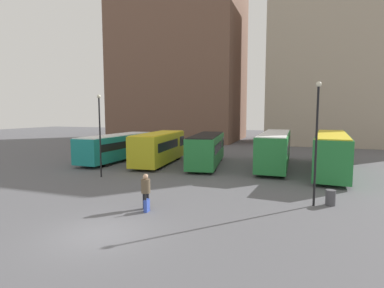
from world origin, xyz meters
TOP-DOWN VIEW (x-y plane):
  - ground_plane at (0.00, 0.00)m, footprint 160.00×160.00m
  - building_block_left at (-14.07, 44.48)m, footprint 22.84×17.04m
  - building_block_right at (14.82, 44.48)m, footprint 24.33×14.25m
  - bus_0 at (-10.36, 16.99)m, footprint 2.68×10.71m
  - bus_1 at (-5.32, 16.74)m, footprint 3.51×9.49m
  - bus_2 at (-0.59, 17.47)m, footprint 3.92×9.96m
  - bus_3 at (5.66, 18.91)m, footprint 2.57×11.80m
  - bus_4 at (10.37, 17.61)m, footprint 3.50×12.60m
  - traveler at (0.23, 3.61)m, footprint 0.51×0.51m
  - suitcase at (0.51, 3.17)m, footprint 0.21×0.40m
  - lamp_post_0 at (-6.87, 9.43)m, footprint 0.28×0.28m
  - lamp_post_1 at (8.59, 7.08)m, footprint 0.28×0.28m
  - trash_bin at (9.46, 7.51)m, footprint 0.52×0.52m

SIDE VIEW (x-z plane):
  - ground_plane at x=0.00m, z-range 0.00..0.00m
  - suitcase at x=0.51m, z-range -0.14..0.79m
  - trash_bin at x=9.46m, z-range 0.00..0.85m
  - traveler at x=0.23m, z-range 0.17..2.03m
  - bus_0 at x=-10.36m, z-range 0.13..2.91m
  - bus_2 at x=-0.59m, z-range 0.13..3.11m
  - bus_1 at x=-5.32m, z-range 0.13..3.21m
  - bus_3 at x=5.66m, z-range 0.15..3.36m
  - bus_4 at x=10.37m, z-range 0.15..3.46m
  - lamp_post_0 at x=-6.87m, z-range 0.52..6.95m
  - lamp_post_1 at x=8.59m, z-range 0.52..7.18m
  - building_block_right at x=14.82m, z-range 0.00..26.90m
  - building_block_left at x=-14.07m, z-range 0.00..27.85m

